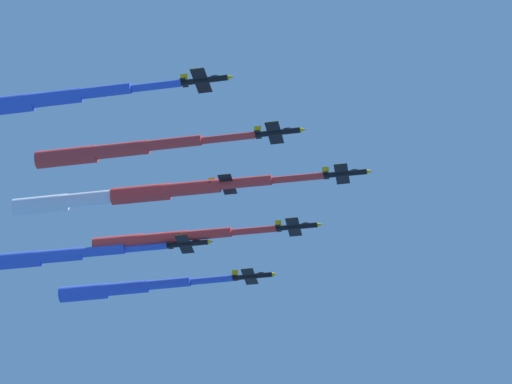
% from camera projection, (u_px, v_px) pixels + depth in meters
% --- Properties ---
extents(jet_lead, '(19.56, 52.50, 4.20)m').
position_uv_depth(jet_lead, '(192.00, 188.00, 251.52)').
color(jet_lead, black).
extents(jet_port_inner, '(18.34, 48.49, 4.15)m').
position_uv_depth(jet_port_inner, '(164.00, 239.00, 263.13)').
color(jet_port_inner, black).
extents(jet_starboard_inner, '(18.86, 52.88, 4.19)m').
position_uv_depth(jet_starboard_inner, '(119.00, 150.00, 241.89)').
color(jet_starboard_inner, black).
extents(jet_port_mid, '(18.36, 50.48, 4.16)m').
position_uv_depth(jet_port_mid, '(88.00, 199.00, 254.50)').
color(jet_port_mid, black).
extents(jet_starboard_mid, '(17.83, 48.51, 4.17)m').
position_uv_depth(jet_starboard_mid, '(126.00, 288.00, 275.09)').
color(jet_starboard_mid, black).
extents(jet_port_outer, '(17.60, 48.96, 4.21)m').
position_uv_depth(jet_port_outer, '(55.00, 98.00, 232.88)').
color(jet_port_outer, black).
extents(jet_starboard_outer, '(17.89, 47.32, 4.10)m').
position_uv_depth(jet_starboard_outer, '(60.00, 256.00, 264.57)').
color(jet_starboard_outer, black).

